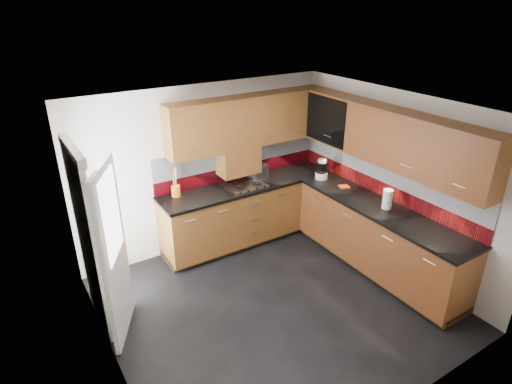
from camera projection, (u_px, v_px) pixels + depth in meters
room at (278, 194)px, 4.63m from camera, size 4.00×3.80×2.64m
base_cabinets at (308, 226)px, 6.14m from camera, size 2.70×3.20×0.95m
countertop at (310, 196)px, 5.92m from camera, size 2.72×3.22×0.04m
backsplash at (313, 169)px, 6.08m from camera, size 2.70×3.20×0.54m
upper_cabinets at (320, 129)px, 5.68m from camera, size 2.50×3.20×0.72m
extractor_hood at (238, 160)px, 6.20m from camera, size 0.60×0.33×0.40m
glass_cabinet at (333, 117)px, 6.13m from camera, size 0.32×0.80×0.66m
back_door at (99, 246)px, 4.54m from camera, size 0.42×1.19×2.04m
gas_hob at (244, 185)px, 6.20m from camera, size 0.57×0.50×0.04m
utensil_pot at (176, 190)px, 5.85m from camera, size 0.12×0.12×0.43m
toaster at (258, 172)px, 6.42m from camera, size 0.32×0.24×0.21m
food_processor at (322, 170)px, 6.39m from camera, size 0.18×0.18×0.31m
paper_towel at (387, 199)px, 5.50m from camera, size 0.16×0.16×0.26m
orange_cloth at (344, 187)px, 6.16m from camera, size 0.17×0.16×0.02m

